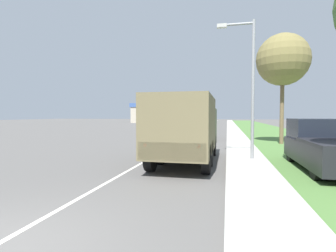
% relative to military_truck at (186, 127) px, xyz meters
% --- Properties ---
extents(ground_plane, '(180.00, 180.00, 0.00)m').
position_rel_military_truck_xyz_m(ground_plane, '(-1.89, 31.77, -1.59)').
color(ground_plane, '#565451').
extents(lane_centre_stripe, '(0.12, 120.00, 0.00)m').
position_rel_military_truck_xyz_m(lane_centre_stripe, '(-1.89, 31.77, -1.58)').
color(lane_centre_stripe, silver).
rests_on(lane_centre_stripe, ground).
extents(sidewalk_right, '(1.80, 120.00, 0.12)m').
position_rel_military_truck_xyz_m(sidewalk_right, '(2.61, 31.77, -1.53)').
color(sidewalk_right, '#ADAAA3').
rests_on(sidewalk_right, ground).
extents(grass_strip_right, '(7.00, 120.00, 0.02)m').
position_rel_military_truck_xyz_m(grass_strip_right, '(7.01, 31.77, -1.58)').
color(grass_strip_right, '#4C7538').
rests_on(grass_strip_right, ground).
extents(military_truck, '(2.36, 6.51, 2.84)m').
position_rel_military_truck_xyz_m(military_truck, '(0.00, 0.00, 0.00)').
color(military_truck, '#545B3D').
rests_on(military_truck, ground).
extents(car_nearest_ahead, '(1.81, 4.88, 1.55)m').
position_rel_military_truck_xyz_m(car_nearest_ahead, '(-0.42, 11.93, -0.89)').
color(car_nearest_ahead, silver).
rests_on(car_nearest_ahead, ground).
extents(car_second_ahead, '(1.76, 4.55, 1.39)m').
position_rel_military_truck_xyz_m(car_second_ahead, '(-4.07, 26.06, -0.95)').
color(car_second_ahead, silver).
rests_on(car_second_ahead, ground).
extents(pickup_truck, '(2.03, 5.20, 1.92)m').
position_rel_military_truck_xyz_m(pickup_truck, '(5.44, -0.05, -0.69)').
color(pickup_truck, black).
rests_on(pickup_truck, grass_strip_right).
extents(lamp_post, '(1.69, 0.24, 6.24)m').
position_rel_military_truck_xyz_m(lamp_post, '(2.63, 1.19, 2.31)').
color(lamp_post, gray).
rests_on(lamp_post, sidewalk_right).
extents(tree_mid_right, '(3.68, 3.68, 7.86)m').
position_rel_military_truck_xyz_m(tree_mid_right, '(5.56, 8.90, 4.42)').
color(tree_mid_right, brown).
rests_on(tree_mid_right, grass_strip_right).
extents(building_distant, '(12.86, 9.95, 5.25)m').
position_rel_military_truck_xyz_m(building_distant, '(-17.26, 59.44, 1.07)').
color(building_distant, '#B2A893').
rests_on(building_distant, ground).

